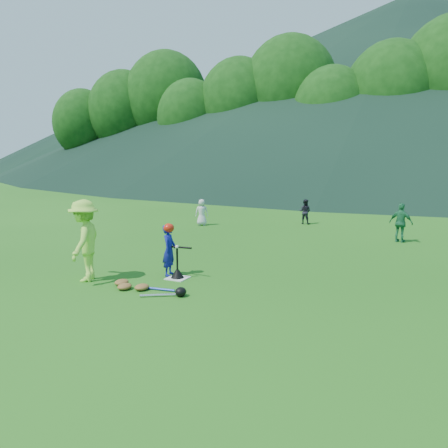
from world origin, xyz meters
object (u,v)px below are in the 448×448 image
object	(u,v)px
fielder_a	(202,212)
home_plate	(178,278)
batting_tee	(177,273)
equipment_pile	(141,287)
fielder_c	(401,223)
batter_child	(169,250)
adult_coach	(85,241)
fielder_b	(305,212)

from	to	relation	value
fielder_a	home_plate	bearing A→B (deg)	83.97
batting_tee	equipment_pile	xyz separation A→B (m)	(-0.23, -1.07, -0.06)
fielder_c	fielder_a	bearing A→B (deg)	14.59
home_plate	batting_tee	world-z (taller)	batting_tee
batter_child	batting_tee	world-z (taller)	batter_child
fielder_c	adult_coach	bearing A→B (deg)	68.55
fielder_b	fielder_c	xyz separation A→B (m)	(3.77, -2.42, 0.13)
equipment_pile	fielder_a	bearing A→B (deg)	109.53
adult_coach	equipment_pile	size ratio (longest dim) A/B	1.01
fielder_a	fielder_c	world-z (taller)	fielder_c
home_plate	fielder_b	size ratio (longest dim) A/B	0.44
adult_coach	batting_tee	distance (m)	2.18
batter_child	fielder_c	world-z (taller)	fielder_c
home_plate	fielder_b	world-z (taller)	fielder_b
fielder_b	batting_tee	size ratio (longest dim) A/B	1.49
adult_coach	home_plate	bearing A→B (deg)	95.86
fielder_a	fielder_b	bearing A→B (deg)	-179.91
fielder_a	batting_tee	distance (m)	7.66
batter_child	batting_tee	distance (m)	0.58
adult_coach	equipment_pile	bearing A→B (deg)	63.91
home_plate	fielder_a	bearing A→B (deg)	113.80
home_plate	adult_coach	world-z (taller)	adult_coach
home_plate	adult_coach	bearing A→B (deg)	-150.93
fielder_c	equipment_pile	world-z (taller)	fielder_c
home_plate	adult_coach	size ratio (longest dim) A/B	0.25
home_plate	adult_coach	distance (m)	2.22
fielder_c	batting_tee	size ratio (longest dim) A/B	1.86
batter_child	fielder_b	xyz separation A→B (m)	(0.86, 8.94, -0.09)
batter_child	fielder_a	bearing A→B (deg)	9.82
batting_tee	home_plate	bearing A→B (deg)	0.00
home_plate	fielder_c	size ratio (longest dim) A/B	0.36
batting_tee	fielder_a	bearing A→B (deg)	113.80
home_plate	fielder_b	xyz separation A→B (m)	(0.56, 9.10, 0.50)
fielder_c	fielder_b	bearing A→B (deg)	-15.64
adult_coach	batting_tee	xyz separation A→B (m)	(1.78, 0.99, -0.78)
home_plate	fielder_a	xyz separation A→B (m)	(-3.09, 7.00, 0.52)
adult_coach	fielder_b	xyz separation A→B (m)	(2.34, 10.08, -0.40)
fielder_a	adult_coach	bearing A→B (deg)	69.48
batter_child	fielder_c	distance (m)	8.00
fielder_b	batting_tee	distance (m)	9.12
home_plate	batter_child	distance (m)	0.68
batter_child	fielder_a	xyz separation A→B (m)	(-2.78, 6.85, -0.08)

